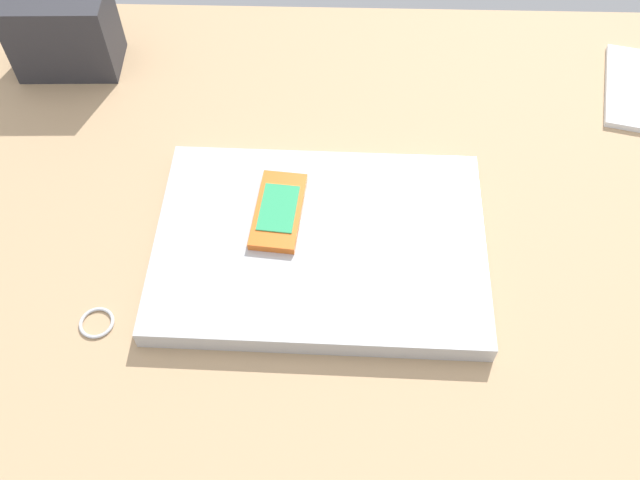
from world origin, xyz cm
name	(u,v)px	position (x,y,z in cm)	size (l,w,h in cm)	color
desk_surface	(312,241)	(0.00, 0.00, 1.50)	(120.00, 80.00, 3.00)	tan
laptop_closed	(320,244)	(0.99, -2.26, 4.18)	(34.68, 24.57, 2.35)	#B7BABC
cell_phone_on_laptop	(279,211)	(-3.53, 0.89, 5.84)	(5.84, 10.66, 1.05)	orange
desk_organizer	(63,32)	(-32.39, 26.98, 8.22)	(12.78, 7.77, 10.45)	#2D2D33
key_ring	(97,323)	(-21.12, -11.72, 3.18)	(3.53, 3.53, 0.36)	silver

